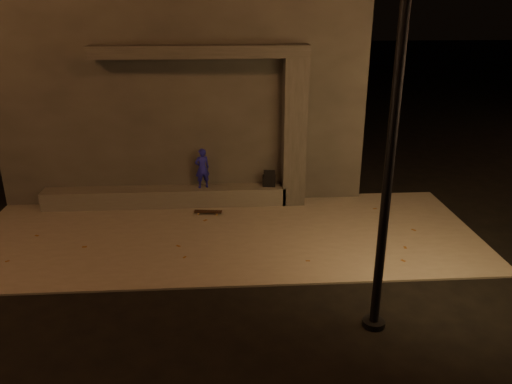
{
  "coord_description": "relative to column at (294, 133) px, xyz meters",
  "views": [
    {
      "loc": [
        -0.01,
        -8.0,
        4.83
      ],
      "look_at": [
        0.66,
        2.0,
        1.0
      ],
      "focal_mm": 35.0,
      "sensor_mm": 36.0,
      "label": 1
    }
  ],
  "objects": [
    {
      "name": "street_lamp_0",
      "position": [
        0.6,
        -5.22,
        2.59
      ],
      "size": [
        0.36,
        0.36,
        7.87
      ],
      "color": "black",
      "rests_on": "ground"
    },
    {
      "name": "backpack",
      "position": [
        -0.6,
        0.0,
        -1.19
      ],
      "size": [
        0.34,
        0.24,
        0.45
      ],
      "rotation": [
        0.0,
        0.0,
        -0.11
      ],
      "color": "black",
      "rests_on": "ledge"
    },
    {
      "name": "column",
      "position": [
        0.0,
        0.0,
        0.0
      ],
      "size": [
        0.55,
        0.55,
        3.6
      ],
      "primitive_type": "cube",
      "color": "#353230",
      "rests_on": "sidewalk"
    },
    {
      "name": "skateboarder",
      "position": [
        -2.26,
        0.0,
        -0.85
      ],
      "size": [
        0.42,
        0.35,
        1.01
      ],
      "primitive_type": "imported",
      "rotation": [
        0.0,
        0.0,
        3.47
      ],
      "color": "#17168F",
      "rests_on": "ledge"
    },
    {
      "name": "canopy",
      "position": [
        -2.2,
        0.05,
        1.94
      ],
      "size": [
        5.0,
        0.7,
        0.28
      ],
      "primitive_type": "cube",
      "color": "#353230",
      "rests_on": "column"
    },
    {
      "name": "sidewalk",
      "position": [
        -1.7,
        -1.75,
        -1.82
      ],
      "size": [
        11.0,
        4.4,
        0.04
      ],
      "primitive_type": "cube",
      "color": "slate",
      "rests_on": "ground"
    },
    {
      "name": "skateboard",
      "position": [
        -2.13,
        -0.65,
        -1.74
      ],
      "size": [
        0.68,
        0.26,
        0.07
      ],
      "rotation": [
        0.0,
        0.0,
        -0.13
      ],
      "color": "black",
      "rests_on": "sidewalk"
    },
    {
      "name": "ground",
      "position": [
        -1.7,
        -3.75,
        -1.84
      ],
      "size": [
        120.0,
        120.0,
        0.0
      ],
      "primitive_type": "plane",
      "color": "black",
      "rests_on": "ground"
    },
    {
      "name": "building",
      "position": [
        -2.7,
        2.74,
        0.77
      ],
      "size": [
        9.0,
        5.1,
        5.22
      ],
      "color": "#353230",
      "rests_on": "ground"
    },
    {
      "name": "ledge",
      "position": [
        -3.2,
        0.0,
        -1.58
      ],
      "size": [
        6.0,
        0.55,
        0.45
      ],
      "primitive_type": "cube",
      "color": "#524F4B",
      "rests_on": "sidewalk"
    }
  ]
}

